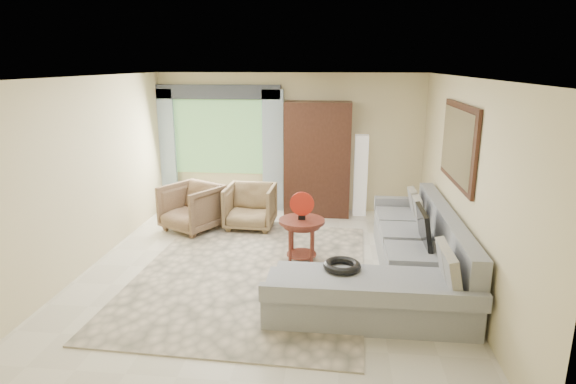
# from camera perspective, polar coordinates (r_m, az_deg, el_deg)

# --- Properties ---
(ground) EXTENTS (6.00, 6.00, 0.00)m
(ground) POSITION_cam_1_polar(r_m,az_deg,el_deg) (6.68, -2.48, -9.46)
(ground) COLOR silver
(ground) RESTS_ON ground
(area_rug) EXTENTS (3.16, 4.12, 0.02)m
(area_rug) POSITION_cam_1_polar(r_m,az_deg,el_deg) (6.64, -4.33, -9.53)
(area_rug) COLOR beige
(area_rug) RESTS_ON ground
(sectional_sofa) EXTENTS (2.30, 3.46, 0.90)m
(sectional_sofa) POSITION_cam_1_polar(r_m,az_deg,el_deg) (6.39, 13.43, -8.26)
(sectional_sofa) COLOR gray
(sectional_sofa) RESTS_ON ground
(tv_screen) EXTENTS (0.14, 0.74, 0.48)m
(tv_screen) POSITION_cam_1_polar(r_m,az_deg,el_deg) (6.46, 15.80, -4.02)
(tv_screen) COLOR black
(tv_screen) RESTS_ON sectional_sofa
(garden_hose) EXTENTS (0.43, 0.43, 0.09)m
(garden_hose) POSITION_cam_1_polar(r_m,az_deg,el_deg) (5.55, 6.42, -8.67)
(garden_hose) COLOR black
(garden_hose) RESTS_ON sectional_sofa
(coffee_table) EXTENTS (0.65, 0.65, 0.65)m
(coffee_table) POSITION_cam_1_polar(r_m,az_deg,el_deg) (6.85, 1.63, -5.72)
(coffee_table) COLOR #471B13
(coffee_table) RESTS_ON ground
(red_disc) EXTENTS (0.34, 0.03, 0.34)m
(red_disc) POSITION_cam_1_polar(r_m,az_deg,el_deg) (6.68, 1.66, -1.41)
(red_disc) COLOR #AB1F11
(red_disc) RESTS_ON coffee_table
(armchair_left) EXTENTS (1.17, 1.18, 0.79)m
(armchair_left) POSITION_cam_1_polar(r_m,az_deg,el_deg) (8.32, -11.33, -1.81)
(armchair_left) COLOR #7C6244
(armchair_left) RESTS_ON ground
(armchair_right) EXTENTS (0.84, 0.86, 0.76)m
(armchair_right) POSITION_cam_1_polar(r_m,az_deg,el_deg) (8.29, -4.50, -1.75)
(armchair_right) COLOR olive
(armchair_right) RESTS_ON ground
(potted_plant) EXTENTS (0.50, 0.43, 0.55)m
(potted_plant) POSITION_cam_1_polar(r_m,az_deg,el_deg) (9.48, -12.33, -0.53)
(potted_plant) COLOR #999999
(potted_plant) RESTS_ON ground
(armoire) EXTENTS (1.20, 0.55, 2.10)m
(armoire) POSITION_cam_1_polar(r_m,az_deg,el_deg) (8.90, 3.52, 3.90)
(armoire) COLOR black
(armoire) RESTS_ON ground
(floor_lamp) EXTENTS (0.24, 0.24, 1.50)m
(floor_lamp) POSITION_cam_1_polar(r_m,az_deg,el_deg) (9.02, 8.59, 1.96)
(floor_lamp) COLOR silver
(floor_lamp) RESTS_ON ground
(window) EXTENTS (1.80, 0.04, 1.40)m
(window) POSITION_cam_1_polar(r_m,az_deg,el_deg) (9.36, -8.16, 6.50)
(window) COLOR #669E59
(window) RESTS_ON wall_back
(curtain_left) EXTENTS (0.40, 0.08, 2.30)m
(curtain_left) POSITION_cam_1_polar(r_m,az_deg,el_deg) (9.62, -14.33, 4.90)
(curtain_left) COLOR #9EB7CC
(curtain_left) RESTS_ON ground
(curtain_right) EXTENTS (0.40, 0.08, 2.30)m
(curtain_right) POSITION_cam_1_polar(r_m,az_deg,el_deg) (9.11, -1.79, 4.82)
(curtain_right) COLOR #9EB7CC
(curtain_right) RESTS_ON ground
(valance) EXTENTS (2.40, 0.12, 0.26)m
(valance) POSITION_cam_1_polar(r_m,az_deg,el_deg) (9.20, -8.46, 11.67)
(valance) COLOR #1E232D
(valance) RESTS_ON wall_back
(wall_mirror) EXTENTS (0.05, 1.70, 1.05)m
(wall_mirror) POSITION_cam_1_polar(r_m,az_deg,el_deg) (6.62, 19.51, 5.34)
(wall_mirror) COLOR black
(wall_mirror) RESTS_ON wall_right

